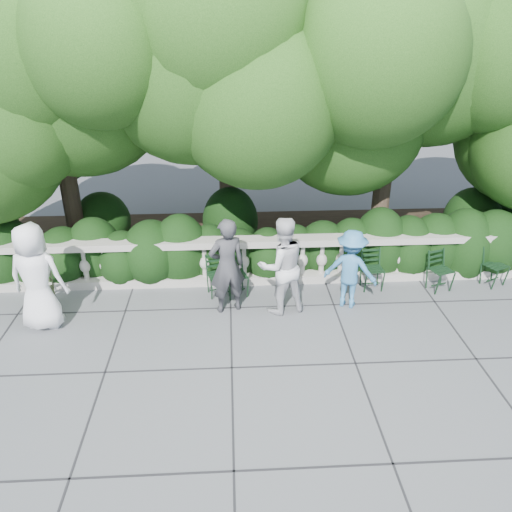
{
  "coord_description": "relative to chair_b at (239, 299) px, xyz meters",
  "views": [
    {
      "loc": [
        -0.47,
        -7.37,
        5.1
      ],
      "look_at": [
        0.0,
        1.0,
        1.0
      ],
      "focal_mm": 35.0,
      "sensor_mm": 36.0,
      "label": 1
    }
  ],
  "objects": [
    {
      "name": "chair_f",
      "position": [
        5.34,
        0.15,
        0.0
      ],
      "size": [
        0.61,
        0.63,
        0.84
      ],
      "primitive_type": null,
      "rotation": [
        0.0,
        0.0,
        0.46
      ],
      "color": "black",
      "rests_on": "ground"
    },
    {
      "name": "person_older_blue",
      "position": [
        2.1,
        -0.33,
        0.78
      ],
      "size": [
        1.15,
        0.93,
        1.55
      ],
      "primitive_type": "imported",
      "rotation": [
        0.0,
        0.0,
        2.73
      ],
      "color": "teal",
      "rests_on": "ground"
    },
    {
      "name": "chair_weathered",
      "position": [
        -3.59,
        -0.4,
        0.0
      ],
      "size": [
        0.58,
        0.6,
        0.84
      ],
      "primitive_type": null,
      "rotation": [
        0.0,
        0.0,
        0.34
      ],
      "color": "black",
      "rests_on": "ground"
    },
    {
      "name": "chair_b",
      "position": [
        0.0,
        0.0,
        0.0
      ],
      "size": [
        0.56,
        0.59,
        0.84
      ],
      "primitive_type": null,
      "rotation": [
        0.0,
        0.0,
        0.3
      ],
      "color": "black",
      "rests_on": "ground"
    },
    {
      "name": "person_businessman",
      "position": [
        -3.5,
        -0.73,
        0.99
      ],
      "size": [
        1.04,
        0.74,
        1.97
      ],
      "primitive_type": "imported",
      "rotation": [
        0.0,
        0.0,
        3.02
      ],
      "color": "white",
      "rests_on": "ground"
    },
    {
      "name": "chair_d",
      "position": [
        2.72,
        0.12,
        0.0
      ],
      "size": [
        0.46,
        0.5,
        0.84
      ],
      "primitive_type": null,
      "rotation": [
        0.0,
        0.0,
        0.04
      ],
      "color": "black",
      "rests_on": "ground"
    },
    {
      "name": "person_woman_grey",
      "position": [
        -0.21,
        -0.38,
        0.93
      ],
      "size": [
        0.78,
        0.62,
        1.86
      ],
      "primitive_type": "imported",
      "rotation": [
        0.0,
        0.0,
        3.44
      ],
      "color": "#38383C",
      "rests_on": "ground"
    },
    {
      "name": "ground",
      "position": [
        0.33,
        -1.13,
        0.0
      ],
      "size": [
        90.0,
        90.0,
        0.0
      ],
      "primitive_type": "plane",
      "color": "#505358",
      "rests_on": "ground"
    },
    {
      "name": "tree_canopy",
      "position": [
        1.02,
        2.06,
        3.96
      ],
      "size": [
        15.04,
        6.52,
        6.78
      ],
      "color": "#3F3023",
      "rests_on": "ground"
    },
    {
      "name": "person_casual_man",
      "position": [
        0.79,
        -0.45,
        0.94
      ],
      "size": [
        1.07,
        0.92,
        1.88
      ],
      "primitive_type": "imported",
      "rotation": [
        0.0,
        0.0,
        3.4
      ],
      "color": "silver",
      "rests_on": "ground"
    },
    {
      "name": "chair_e",
      "position": [
        4.12,
        0.0,
        0.0
      ],
      "size": [
        0.57,
        0.59,
        0.84
      ],
      "primitive_type": null,
      "rotation": [
        0.0,
        0.0,
        0.31
      ],
      "color": "black",
      "rests_on": "ground"
    },
    {
      "name": "balustrade",
      "position": [
        0.33,
        0.67,
        0.49
      ],
      "size": [
        12.0,
        0.44,
        1.0
      ],
      "color": "#9E998E",
      "rests_on": "ground"
    },
    {
      "name": "shrub_hedge",
      "position": [
        0.33,
        1.87,
        0.0
      ],
      "size": [
        15.0,
        2.6,
        1.7
      ],
      "primitive_type": null,
      "color": "black",
      "rests_on": "ground"
    },
    {
      "name": "chair_c",
      "position": [
        -0.36,
        0.06,
        0.0
      ],
      "size": [
        0.55,
        0.58,
        0.84
      ],
      "primitive_type": null,
      "rotation": [
        0.0,
        0.0,
        0.27
      ],
      "color": "black",
      "rests_on": "ground"
    }
  ]
}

